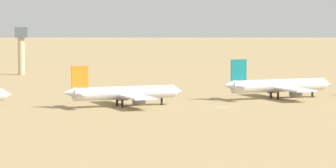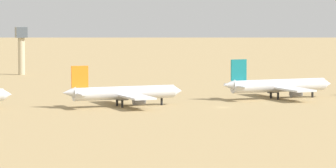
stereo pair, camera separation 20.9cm
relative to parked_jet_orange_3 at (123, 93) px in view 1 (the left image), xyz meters
The scene contains 5 objects.
ground 32.37m from the parked_jet_orange_3, 21.57° to the right, with size 4000.00×4000.00×0.00m, color tan.
ridge_center 1085.79m from the parked_jet_orange_3, 64.42° to the left, with size 401.66×291.89×76.54m, color gray.
parked_jet_orange_3 is the anchor object (origin of this frame).
parked_jet_teal_4 59.27m from the parked_jet_orange_3, ahead, with size 42.75×36.05×14.11m.
control_tower 157.70m from the parked_jet_orange_3, 92.77° to the left, with size 5.20×5.20×22.34m.
Camera 1 is at (-112.89, -301.85, 33.01)m, focal length 108.04 mm.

